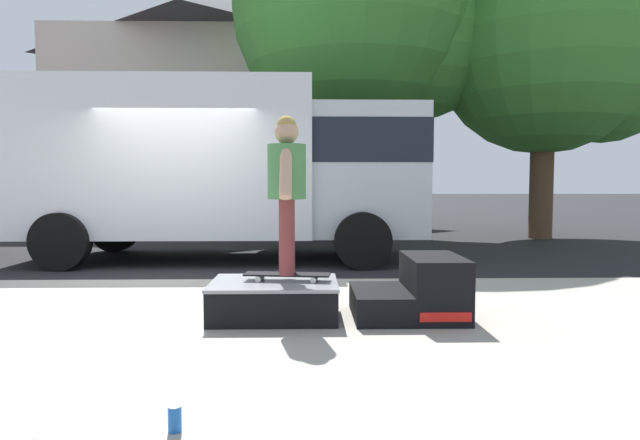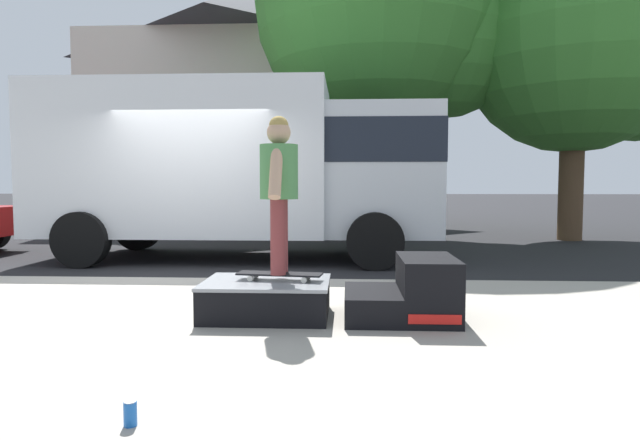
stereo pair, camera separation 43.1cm
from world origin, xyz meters
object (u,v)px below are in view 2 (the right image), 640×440
at_px(street_tree_main, 391,15).
at_px(skater_kid, 279,181).
at_px(skate_box, 267,297).
at_px(box_truck, 241,164).
at_px(skateboard, 279,274).
at_px(soda_can_b, 130,414).
at_px(kicker_ramp, 410,293).
at_px(street_tree_neighbour, 589,46).

bearing_deg(street_tree_main, skater_kid, -100.98).
height_order(skate_box, box_truck, box_truck).
relative_size(skateboard, skater_kid, 0.56).
height_order(soda_can_b, box_truck, box_truck).
xyz_separation_m(kicker_ramp, street_tree_neighbour, (5.07, 8.32, 4.23)).
distance_m(soda_can_b, street_tree_neighbour, 13.29).
bearing_deg(street_tree_neighbour, skate_box, -127.47).
relative_size(street_tree_main, street_tree_neighbour, 1.17).
xyz_separation_m(skate_box, street_tree_main, (1.78, 8.61, 5.16)).
xyz_separation_m(skate_box, skater_kid, (0.12, 0.02, 1.06)).
height_order(box_truck, street_tree_main, street_tree_main).
height_order(skater_kid, street_tree_main, street_tree_main).
xyz_separation_m(skater_kid, box_truck, (-1.27, 4.67, 0.34)).
bearing_deg(kicker_ramp, skateboard, 179.19).
bearing_deg(box_truck, soda_can_b, -83.35).
distance_m(skate_box, street_tree_neighbour, 11.33).
relative_size(skateboard, box_truck, 0.12).
relative_size(skater_kid, box_truck, 0.21).
xyz_separation_m(soda_can_b, street_tree_neighbour, (6.73, 10.59, 4.39)).
height_order(skateboard, street_tree_neighbour, street_tree_neighbour).
distance_m(skate_box, kicker_ramp, 1.31).
bearing_deg(soda_can_b, skate_box, 81.33).
relative_size(kicker_ramp, street_tree_neighbour, 0.13).
relative_size(kicker_ramp, skater_kid, 0.70).
height_order(box_truck, street_tree_neighbour, street_tree_neighbour).
xyz_separation_m(skateboard, soda_can_b, (-0.46, -2.28, -0.32)).
xyz_separation_m(kicker_ramp, skateboard, (-1.19, 0.02, 0.16)).
bearing_deg(skate_box, skater_kid, 7.98).
xyz_separation_m(box_truck, street_tree_main, (2.94, 3.92, 3.76)).
relative_size(skater_kid, street_tree_main, 0.17).
xyz_separation_m(box_truck, street_tree_neighbour, (7.54, 3.63, 2.88)).
distance_m(kicker_ramp, box_truck, 5.47).
bearing_deg(skater_kid, skateboard, 180.00).
height_order(skateboard, street_tree_main, street_tree_main).
xyz_separation_m(skate_box, street_tree_neighbour, (6.38, 8.32, 4.28)).
height_order(soda_can_b, street_tree_neighbour, street_tree_neighbour).
height_order(soda_can_b, street_tree_main, street_tree_main).
distance_m(soda_can_b, street_tree_main, 12.28).
bearing_deg(skate_box, street_tree_main, 78.29).
distance_m(kicker_ramp, soda_can_b, 2.81).
bearing_deg(street_tree_main, street_tree_neighbour, -3.58).
bearing_deg(kicker_ramp, street_tree_main, 86.82).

